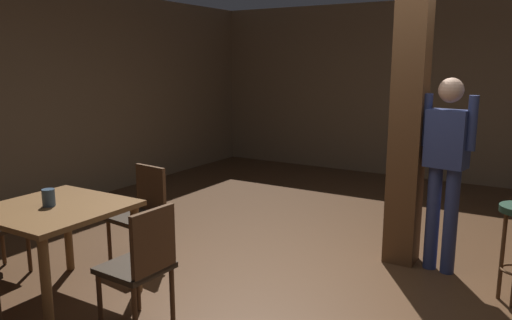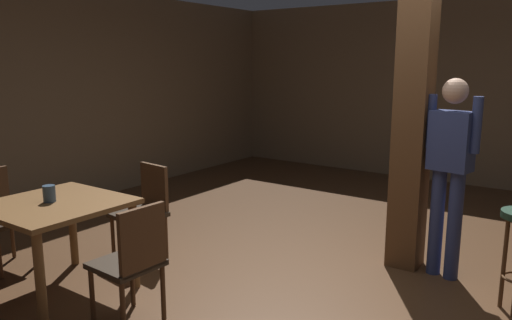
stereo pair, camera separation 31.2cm
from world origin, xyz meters
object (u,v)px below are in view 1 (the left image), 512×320
(dining_table, at_px, (56,222))
(chair_north, at_px, (142,209))
(napkin_cup, at_px, (49,198))
(chair_east, at_px, (142,262))
(standing_person, at_px, (446,161))

(dining_table, relative_size, chair_north, 1.10)
(chair_north, distance_m, napkin_cup, 0.98)
(chair_east, height_order, standing_person, standing_person)
(chair_north, bearing_deg, standing_person, 26.81)
(dining_table, bearing_deg, standing_person, 41.16)
(chair_north, relative_size, chair_east, 1.00)
(standing_person, bearing_deg, chair_north, -153.19)
(dining_table, relative_size, napkin_cup, 7.37)
(chair_north, xyz_separation_m, chair_east, (0.89, -0.92, 0.00))
(napkin_cup, bearing_deg, chair_north, 86.51)
(chair_north, distance_m, chair_east, 1.28)
(chair_north, bearing_deg, dining_table, -91.12)
(chair_east, relative_size, napkin_cup, 6.72)
(chair_east, bearing_deg, napkin_cup, -179.48)
(chair_north, bearing_deg, napkin_cup, -93.49)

